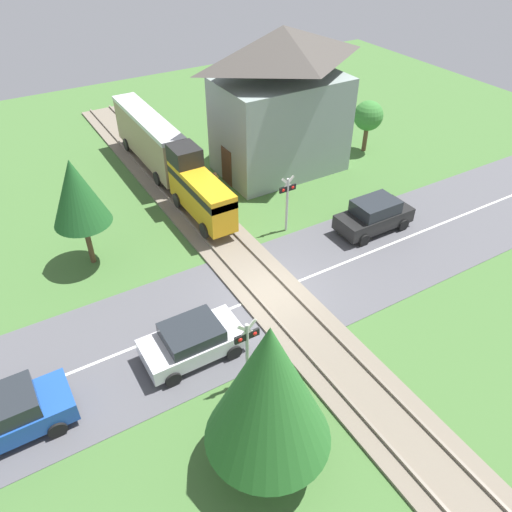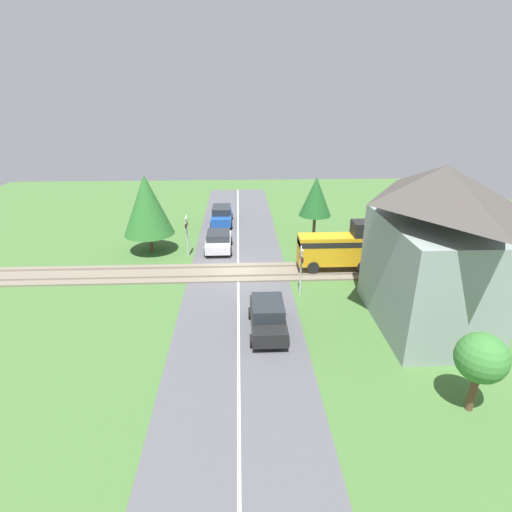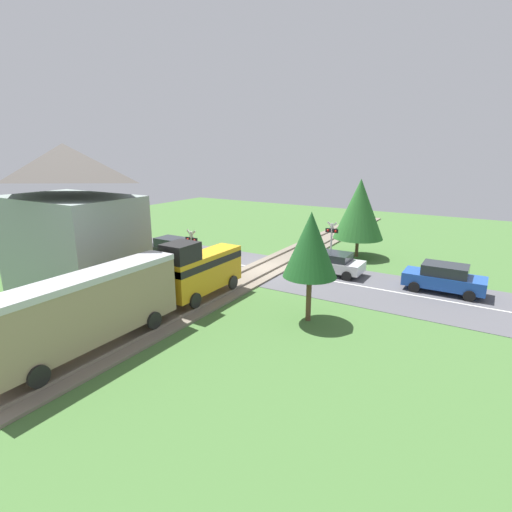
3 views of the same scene
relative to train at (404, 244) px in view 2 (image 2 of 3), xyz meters
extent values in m
plane|color=#426B33|center=(0.00, -10.77, -1.87)|extent=(60.00, 60.00, 0.00)
cube|color=#515156|center=(0.00, -10.77, -1.86)|extent=(48.00, 6.40, 0.02)
cube|color=silver|center=(0.00, -10.77, -1.85)|extent=(48.00, 0.12, 0.00)
cube|color=#756B5B|center=(0.00, -10.77, -1.81)|extent=(2.80, 48.00, 0.12)
cube|color=slate|center=(-0.72, -10.77, -1.69)|extent=(0.10, 48.00, 0.12)
cube|color=slate|center=(0.72, -10.77, -1.69)|extent=(0.10, 48.00, 0.12)
cube|color=gold|center=(0.00, -4.36, -0.30)|extent=(1.35, 5.02, 1.90)
cube|color=black|center=(0.00, -4.36, 0.22)|extent=(1.37, 5.02, 0.36)
cube|color=black|center=(0.00, -2.66, 1.10)|extent=(1.35, 1.61, 0.90)
cylinder|color=black|center=(-0.72, -5.97, -1.25)|extent=(0.14, 0.76, 0.76)
cylinder|color=black|center=(0.72, -5.97, -1.25)|extent=(0.14, 0.76, 0.76)
cylinder|color=black|center=(-0.72, -2.76, -1.25)|extent=(0.14, 0.76, 0.76)
cylinder|color=black|center=(0.72, -2.76, -1.25)|extent=(0.14, 0.76, 0.76)
cube|color=#998466|center=(0.00, 2.54, -0.05)|extent=(1.35, 7.99, 2.40)
cube|color=#BCBCC1|center=(0.00, 2.54, 1.27)|extent=(1.41, 7.99, 0.24)
cylinder|color=black|center=(-0.72, -0.02, -1.25)|extent=(0.14, 0.76, 0.76)
cylinder|color=black|center=(0.72, -0.02, -1.25)|extent=(0.14, 0.76, 0.76)
cylinder|color=black|center=(-0.72, 5.10, -1.25)|extent=(0.14, 0.76, 0.76)
cylinder|color=black|center=(0.72, 5.10, -1.25)|extent=(0.14, 0.76, 0.76)
cube|color=silver|center=(-4.22, -12.21, -1.26)|extent=(3.66, 1.81, 0.62)
cube|color=#23282D|center=(-4.22, -12.21, -0.71)|extent=(2.01, 1.66, 0.47)
cylinder|color=black|center=(-3.03, -11.30, -1.57)|extent=(0.60, 0.18, 0.60)
cylinder|color=black|center=(-3.03, -13.11, -1.57)|extent=(0.60, 0.18, 0.60)
cylinder|color=black|center=(-5.40, -11.30, -1.57)|extent=(0.60, 0.18, 0.60)
cylinder|color=black|center=(-5.40, -13.11, -1.57)|extent=(0.60, 0.18, 0.60)
cube|color=black|center=(6.89, -9.33, -1.22)|extent=(3.85, 1.64, 0.71)
cube|color=#23282D|center=(6.89, -9.33, -0.55)|extent=(2.12, 1.51, 0.63)
cylinder|color=black|center=(5.64, -10.15, -1.57)|extent=(0.60, 0.18, 0.60)
cylinder|color=black|center=(5.64, -8.50, -1.57)|extent=(0.60, 0.18, 0.60)
cylinder|color=black|center=(8.14, -10.15, -1.57)|extent=(0.60, 0.18, 0.60)
cylinder|color=black|center=(8.14, -8.50, -1.57)|extent=(0.60, 0.18, 0.60)
cube|color=#1E4CA8|center=(-10.65, -12.21, -1.22)|extent=(4.22, 1.73, 0.71)
cube|color=#23282D|center=(-10.65, -12.21, -0.57)|extent=(2.32, 1.59, 0.59)
cylinder|color=black|center=(-9.28, -11.34, -1.57)|extent=(0.60, 0.18, 0.60)
cylinder|color=black|center=(-9.28, -13.07, -1.57)|extent=(0.60, 0.18, 0.60)
cylinder|color=black|center=(-12.02, -11.34, -1.57)|extent=(0.60, 0.18, 0.60)
cylinder|color=black|center=(-12.02, -13.07, -1.57)|extent=(0.60, 0.18, 0.60)
cylinder|color=#B7B7B7|center=(-3.18, -14.36, -0.44)|extent=(0.12, 0.12, 2.87)
cube|color=black|center=(-3.18, -14.36, 0.48)|extent=(0.90, 0.08, 0.28)
sphere|color=red|center=(-3.45, -14.36, 0.48)|extent=(0.18, 0.18, 0.18)
sphere|color=red|center=(-2.91, -14.36, 0.48)|extent=(0.18, 0.18, 0.18)
cube|color=silver|center=(-3.18, -14.36, 0.75)|extent=(0.72, 0.04, 0.72)
cube|color=silver|center=(-3.18, -14.36, 0.75)|extent=(0.72, 0.04, 0.72)
cylinder|color=#B7B7B7|center=(3.18, -7.17, -0.44)|extent=(0.12, 0.12, 2.87)
cube|color=black|center=(3.18, -7.17, 0.48)|extent=(0.90, 0.08, 0.28)
sphere|color=red|center=(3.45, -7.17, 0.48)|extent=(0.18, 0.18, 0.18)
sphere|color=red|center=(2.91, -7.17, 0.48)|extent=(0.18, 0.18, 0.18)
cube|color=silver|center=(3.18, -7.17, 0.75)|extent=(0.72, 0.04, 0.72)
cube|color=silver|center=(3.18, -7.17, 0.75)|extent=(0.72, 0.04, 0.72)
cube|color=gray|center=(6.46, -1.46, 0.82)|extent=(7.01, 4.51, 5.39)
pyramid|color=#47423D|center=(6.46, -1.46, 5.27)|extent=(7.57, 4.87, 1.76)
cube|color=#472D1E|center=(2.93, -1.46, -0.82)|extent=(0.06, 1.10, 2.10)
cylinder|color=gold|center=(1.63, -2.59, -1.22)|extent=(0.38, 0.38, 1.30)
sphere|color=#936B4C|center=(1.63, -2.59, -0.46)|extent=(0.24, 0.24, 0.24)
cylinder|color=brown|center=(12.46, -2.18, -1.11)|extent=(0.28, 0.28, 1.54)
sphere|color=#387A33|center=(12.46, -2.18, 0.43)|extent=(1.81, 1.81, 1.81)
cylinder|color=brown|center=(-5.78, -4.79, -0.79)|extent=(0.24, 0.24, 2.16)
cone|color=#1E5623|center=(-5.78, -4.79, 1.76)|extent=(2.46, 2.46, 2.95)
cylinder|color=brown|center=(-4.14, -17.18, -1.17)|extent=(0.24, 0.24, 1.41)
cone|color=#286628|center=(-4.14, -17.18, 1.69)|extent=(3.59, 3.59, 4.31)
camera|label=1|loc=(-8.60, -24.01, 12.15)|focal=35.00mm
camera|label=2|loc=(23.73, -10.63, 9.11)|focal=28.00mm
camera|label=3|loc=(-12.69, 11.21, 5.86)|focal=28.00mm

